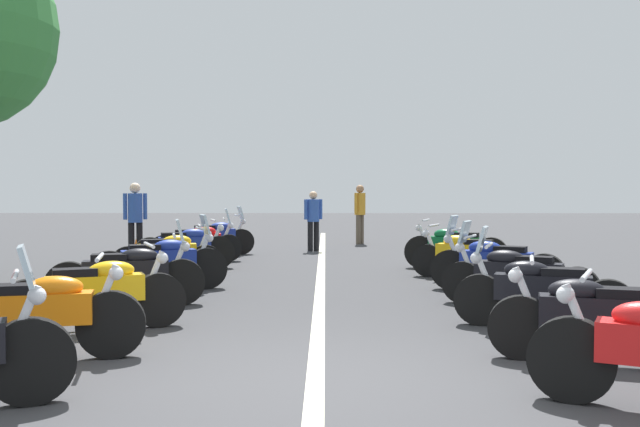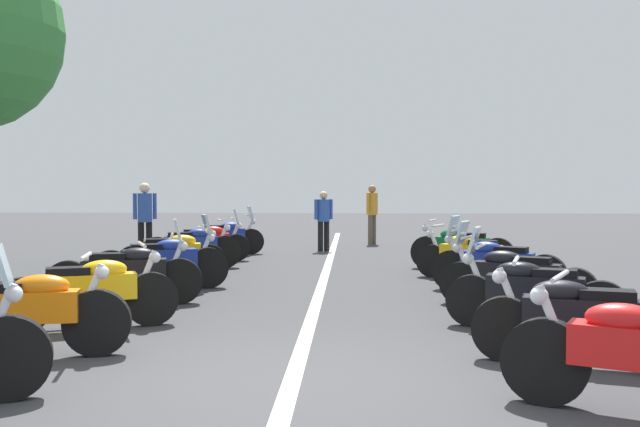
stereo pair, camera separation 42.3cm
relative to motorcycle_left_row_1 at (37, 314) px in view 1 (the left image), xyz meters
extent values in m
plane|color=#38383A|center=(-0.75, -2.65, -0.46)|extent=(80.00, 80.00, 0.00)
cube|color=beige|center=(5.27, -2.65, -0.46)|extent=(27.22, 0.16, 0.01)
cylinder|color=black|center=(-1.30, -0.49, -0.13)|extent=(0.38, 0.67, 0.67)
cylinder|color=silver|center=(-1.32, -0.43, 0.17)|extent=(0.17, 0.29, 0.58)
cylinder|color=silver|center=(-1.34, -0.40, 0.53)|extent=(0.59, 0.27, 0.04)
sphere|color=silver|center=(-1.28, -0.53, 0.37)|extent=(0.14, 0.14, 0.14)
cube|color=silver|center=(-1.31, -0.47, 0.60)|extent=(0.38, 0.25, 0.32)
cylinder|color=black|center=(0.15, -0.65, -0.13)|extent=(0.29, 0.67, 0.66)
cube|color=orange|center=(-0.01, 0.02, 0.05)|extent=(0.52, 1.09, 0.30)
ellipsoid|color=orange|center=(0.03, -0.16, 0.25)|extent=(0.37, 0.57, 0.22)
cube|color=black|center=(-0.06, 0.23, 0.23)|extent=(0.36, 0.53, 0.12)
cylinder|color=silver|center=(0.14, -0.60, 0.17)|extent=(0.14, 0.30, 0.58)
cylinder|color=silver|center=(0.13, -0.56, 0.53)|extent=(0.61, 0.18, 0.04)
sphere|color=silver|center=(0.16, -0.70, 0.37)|extent=(0.14, 0.14, 0.14)
cylinder|color=black|center=(1.68, -0.74, -0.14)|extent=(0.38, 0.65, 0.64)
cylinder|color=black|center=(1.11, 0.57, -0.14)|extent=(0.38, 0.65, 0.64)
cube|color=#EAB214|center=(1.39, -0.09, 0.04)|extent=(0.68, 1.11, 0.30)
ellipsoid|color=#EAB214|center=(1.47, -0.25, 0.24)|extent=(0.44, 0.58, 0.22)
cube|color=black|center=(1.31, 0.11, 0.22)|extent=(0.43, 0.54, 0.12)
cylinder|color=silver|center=(1.65, -0.69, 0.16)|extent=(0.18, 0.29, 0.58)
cylinder|color=silver|center=(1.64, -0.65, 0.52)|extent=(0.59, 0.28, 0.04)
sphere|color=silver|center=(1.70, -0.79, 0.36)|extent=(0.14, 0.14, 0.14)
cylinder|color=silver|center=(1.39, 0.38, -0.24)|extent=(0.29, 0.54, 0.08)
cylinder|color=black|center=(3.24, -0.70, -0.14)|extent=(0.29, 0.67, 0.65)
cylinder|color=black|center=(2.88, 0.77, -0.14)|extent=(0.29, 0.67, 0.65)
cube|color=black|center=(3.06, 0.03, 0.04)|extent=(0.55, 1.19, 0.30)
ellipsoid|color=black|center=(3.10, -0.14, 0.24)|extent=(0.38, 0.57, 0.22)
cube|color=black|center=(3.01, 0.25, 0.22)|extent=(0.37, 0.53, 0.12)
cylinder|color=silver|center=(3.22, -0.64, 0.16)|extent=(0.14, 0.30, 0.58)
cylinder|color=silver|center=(3.21, -0.60, 0.52)|extent=(0.61, 0.19, 0.04)
sphere|color=silver|center=(3.25, -0.75, 0.36)|extent=(0.14, 0.14, 0.14)
cylinder|color=silver|center=(3.12, 0.52, -0.23)|extent=(0.21, 0.55, 0.08)
cube|color=silver|center=(3.23, -0.68, 0.59)|extent=(0.38, 0.20, 0.32)
cylinder|color=black|center=(4.79, -0.78, -0.12)|extent=(0.38, 0.68, 0.68)
cylinder|color=black|center=(4.23, 0.64, -0.12)|extent=(0.38, 0.68, 0.68)
cube|color=navy|center=(4.51, -0.07, 0.06)|extent=(0.68, 1.19, 0.30)
ellipsoid|color=navy|center=(4.58, -0.24, 0.26)|extent=(0.43, 0.58, 0.22)
cube|color=black|center=(4.43, 0.13, 0.24)|extent=(0.42, 0.54, 0.12)
cylinder|color=silver|center=(4.77, -0.73, 0.18)|extent=(0.17, 0.30, 0.58)
cylinder|color=silver|center=(4.76, -0.69, 0.54)|extent=(0.59, 0.26, 0.04)
sphere|color=silver|center=(4.81, -0.83, 0.38)|extent=(0.14, 0.14, 0.14)
cylinder|color=silver|center=(4.51, 0.42, -0.23)|extent=(0.27, 0.54, 0.08)
cube|color=silver|center=(4.79, -0.77, 0.61)|extent=(0.38, 0.24, 0.32)
cylinder|color=black|center=(6.29, -0.51, -0.16)|extent=(0.28, 0.62, 0.60)
cylinder|color=black|center=(5.95, 0.84, -0.16)|extent=(0.28, 0.62, 0.60)
cube|color=#EAB214|center=(6.12, 0.17, 0.02)|extent=(0.53, 1.09, 0.30)
ellipsoid|color=#EAB214|center=(6.16, -0.01, 0.22)|extent=(0.38, 0.57, 0.22)
cube|color=black|center=(6.07, 0.38, 0.20)|extent=(0.37, 0.53, 0.12)
cylinder|color=silver|center=(6.27, -0.45, 0.14)|extent=(0.14, 0.30, 0.58)
cylinder|color=silver|center=(6.26, -0.41, 0.50)|extent=(0.61, 0.19, 0.04)
sphere|color=silver|center=(6.30, -0.56, 0.34)|extent=(0.14, 0.14, 0.14)
cylinder|color=silver|center=(6.19, 0.61, -0.25)|extent=(0.21, 0.55, 0.08)
cylinder|color=black|center=(7.70, -0.53, -0.13)|extent=(0.34, 0.68, 0.67)
cylinder|color=black|center=(7.29, 0.77, -0.13)|extent=(0.34, 0.68, 0.67)
cube|color=navy|center=(7.49, 0.12, 0.05)|extent=(0.58, 1.08, 0.30)
ellipsoid|color=navy|center=(7.55, -0.05, 0.25)|extent=(0.40, 0.57, 0.22)
cube|color=black|center=(7.43, 0.33, 0.23)|extent=(0.39, 0.54, 0.12)
cylinder|color=silver|center=(7.68, -0.47, 0.17)|extent=(0.15, 0.30, 0.58)
cylinder|color=silver|center=(7.67, -0.44, 0.53)|extent=(0.60, 0.23, 0.04)
sphere|color=silver|center=(7.71, -0.58, 0.37)|extent=(0.14, 0.14, 0.14)
cylinder|color=silver|center=(7.54, 0.57, -0.23)|extent=(0.24, 0.55, 0.08)
cylinder|color=black|center=(9.09, -0.55, -0.16)|extent=(0.25, 0.63, 0.61)
cylinder|color=black|center=(8.82, 0.87, -0.16)|extent=(0.25, 0.63, 0.61)
cube|color=red|center=(8.95, 0.16, 0.02)|extent=(0.48, 1.13, 0.30)
ellipsoid|color=red|center=(8.99, -0.02, 0.22)|extent=(0.35, 0.56, 0.22)
cube|color=black|center=(8.91, 0.37, 0.20)|extent=(0.35, 0.52, 0.12)
cylinder|color=silver|center=(9.08, -0.49, 0.14)|extent=(0.12, 0.30, 0.58)
cylinder|color=silver|center=(9.07, -0.45, 0.50)|extent=(0.62, 0.16, 0.04)
sphere|color=silver|center=(9.10, -0.60, 0.34)|extent=(0.14, 0.14, 0.14)
cylinder|color=silver|center=(9.05, 0.62, -0.25)|extent=(0.18, 0.56, 0.08)
cube|color=silver|center=(9.09, -0.53, 0.57)|extent=(0.38, 0.19, 0.32)
cylinder|color=black|center=(10.71, -0.64, -0.14)|extent=(0.33, 0.65, 0.64)
cylinder|color=black|center=(10.29, 0.67, -0.14)|extent=(0.33, 0.65, 0.64)
cube|color=navy|center=(10.50, 0.02, 0.04)|extent=(0.59, 1.08, 0.30)
ellipsoid|color=navy|center=(10.55, -0.16, 0.24)|extent=(0.41, 0.57, 0.22)
cube|color=black|center=(10.43, 0.22, 0.22)|extent=(0.39, 0.54, 0.12)
cylinder|color=silver|center=(10.69, -0.58, 0.16)|extent=(0.16, 0.30, 0.58)
cylinder|color=silver|center=(10.68, -0.55, 0.52)|extent=(0.60, 0.23, 0.04)
sphere|color=silver|center=(10.72, -0.69, 0.36)|extent=(0.14, 0.14, 0.14)
cylinder|color=silver|center=(10.54, 0.46, -0.24)|extent=(0.24, 0.55, 0.08)
cube|color=silver|center=(10.70, -0.62, 0.59)|extent=(0.38, 0.23, 0.32)
cylinder|color=black|center=(-1.20, -4.64, -0.13)|extent=(0.42, 0.66, 0.66)
cylinder|color=silver|center=(-1.23, -4.69, 0.17)|extent=(0.19, 0.29, 0.58)
cylinder|color=silver|center=(-1.25, -4.73, 0.53)|extent=(0.58, 0.31, 0.04)
sphere|color=silver|center=(-1.18, -4.59, 0.37)|extent=(0.14, 0.14, 0.14)
cylinder|color=black|center=(0.14, -4.62, -0.15)|extent=(0.31, 0.63, 0.62)
cube|color=black|center=(-0.05, -5.28, 0.03)|extent=(0.56, 1.08, 0.30)
ellipsoid|color=black|center=(0.00, -5.11, 0.23)|extent=(0.40, 0.57, 0.22)
cube|color=black|center=(-0.11, -5.49, 0.21)|extent=(0.38, 0.53, 0.12)
cylinder|color=silver|center=(0.13, -4.68, 0.15)|extent=(0.15, 0.30, 0.58)
cylinder|color=silver|center=(0.12, -4.72, 0.51)|extent=(0.61, 0.21, 0.04)
sphere|color=silver|center=(0.16, -4.57, 0.35)|extent=(0.14, 0.14, 0.14)
cylinder|color=black|center=(1.81, -4.60, -0.15)|extent=(0.33, 0.63, 0.62)
cylinder|color=black|center=(1.34, -5.96, -0.15)|extent=(0.33, 0.63, 0.62)
cube|color=black|center=(1.57, -5.28, 0.03)|extent=(0.62, 1.12, 0.30)
ellipsoid|color=black|center=(1.63, -5.11, 0.23)|extent=(0.42, 0.58, 0.22)
cube|color=black|center=(1.50, -5.49, 0.21)|extent=(0.40, 0.54, 0.12)
cylinder|color=silver|center=(1.79, -4.66, 0.15)|extent=(0.16, 0.30, 0.58)
cylinder|color=silver|center=(1.78, -4.70, 0.51)|extent=(0.60, 0.24, 0.04)
sphere|color=silver|center=(1.83, -4.55, 0.35)|extent=(0.14, 0.14, 0.14)
cylinder|color=silver|center=(1.26, -5.63, -0.25)|extent=(0.26, 0.55, 0.08)
cube|color=silver|center=(1.80, -4.62, 0.58)|extent=(0.38, 0.23, 0.32)
cylinder|color=black|center=(3.40, -4.71, -0.16)|extent=(0.39, 0.60, 0.60)
cylinder|color=black|center=(2.74, -6.11, -0.16)|extent=(0.39, 0.60, 0.60)
cube|color=black|center=(3.07, -5.41, 0.02)|extent=(0.76, 1.18, 0.30)
ellipsoid|color=black|center=(3.15, -5.25, 0.22)|extent=(0.46, 0.58, 0.22)
cube|color=black|center=(2.98, -5.61, 0.20)|extent=(0.44, 0.55, 0.12)
cylinder|color=silver|center=(3.38, -4.77, 0.14)|extent=(0.19, 0.29, 0.58)
cylinder|color=silver|center=(3.36, -4.80, 0.50)|extent=(0.58, 0.30, 0.04)
sphere|color=silver|center=(3.43, -4.67, 0.34)|extent=(0.14, 0.14, 0.14)
cylinder|color=silver|center=(2.71, -5.75, -0.25)|extent=(0.31, 0.53, 0.08)
cube|color=silver|center=(3.40, -4.73, 0.57)|extent=(0.38, 0.26, 0.32)
cylinder|color=black|center=(4.76, -4.78, -0.14)|extent=(0.41, 0.64, 0.65)
cylinder|color=black|center=(4.11, -6.10, -0.14)|extent=(0.41, 0.64, 0.65)
cube|color=navy|center=(4.43, -5.44, 0.04)|extent=(0.74, 1.13, 0.30)
ellipsoid|color=navy|center=(4.51, -5.28, 0.24)|extent=(0.46, 0.58, 0.22)
cube|color=black|center=(4.34, -5.64, 0.22)|extent=(0.44, 0.55, 0.12)
cylinder|color=silver|center=(4.73, -4.83, 0.16)|extent=(0.19, 0.29, 0.58)
cylinder|color=silver|center=(4.71, -4.87, 0.52)|extent=(0.57, 0.31, 0.04)
sphere|color=silver|center=(4.78, -4.73, 0.36)|extent=(0.14, 0.14, 0.14)
cylinder|color=silver|center=(4.08, -5.76, -0.23)|extent=(0.31, 0.53, 0.08)
cube|color=silver|center=(4.75, -4.80, 0.59)|extent=(0.38, 0.27, 0.32)
cylinder|color=black|center=(6.40, -4.66, -0.16)|extent=(0.39, 0.61, 0.61)
cylinder|color=black|center=(5.77, -5.97, -0.16)|extent=(0.39, 0.61, 0.61)
cube|color=#EAB214|center=(6.08, -5.31, 0.02)|extent=(0.73, 1.11, 0.30)
ellipsoid|color=#EAB214|center=(6.16, -5.15, 0.22)|extent=(0.46, 0.58, 0.22)
cube|color=black|center=(5.99, -5.51, 0.20)|extent=(0.44, 0.55, 0.12)
cylinder|color=silver|center=(6.37, -4.71, 0.14)|extent=(0.19, 0.29, 0.58)
cylinder|color=silver|center=(6.35, -4.75, 0.50)|extent=(0.58, 0.30, 0.04)
sphere|color=silver|center=(6.42, -4.61, 0.34)|extent=(0.14, 0.14, 0.14)
cylinder|color=silver|center=(5.73, -5.63, -0.25)|extent=(0.31, 0.53, 0.08)
cylinder|color=black|center=(7.79, -4.71, -0.13)|extent=(0.36, 0.68, 0.67)
cylinder|color=black|center=(7.31, -6.05, -0.13)|extent=(0.36, 0.68, 0.67)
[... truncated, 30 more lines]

